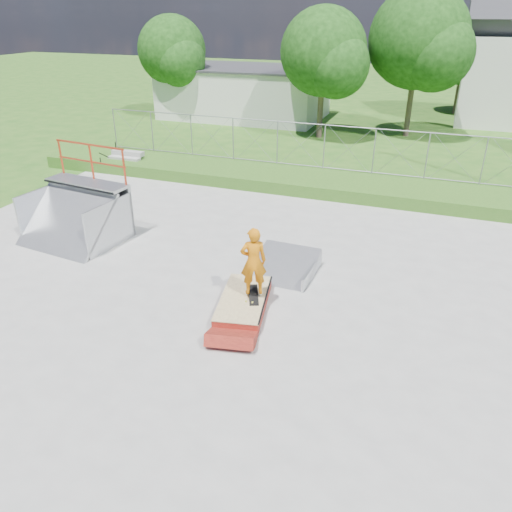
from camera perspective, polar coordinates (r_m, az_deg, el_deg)
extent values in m
plane|color=#275819|center=(12.11, -4.20, -5.79)|extent=(120.00, 120.00, 0.00)
cube|color=gray|center=(12.10, -4.20, -5.71)|extent=(20.00, 16.00, 0.04)
cube|color=#275819|center=(20.25, 6.94, 8.47)|extent=(24.00, 3.00, 0.50)
cube|color=maroon|center=(11.92, -1.42, -5.43)|extent=(1.45, 2.34, 0.30)
cube|color=tan|center=(11.84, -1.42, -4.76)|extent=(1.47, 2.36, 0.02)
cube|color=black|center=(11.81, -0.29, -4.52)|extent=(0.52, 0.82, 0.13)
imported|color=#CD6E0B|center=(11.41, -0.30, -0.95)|extent=(0.72, 0.62, 1.66)
cube|color=silver|center=(33.99, -1.32, 18.13)|extent=(10.00, 6.00, 3.00)
cylinder|color=brown|center=(28.49, 7.32, 15.73)|extent=(0.30, 0.30, 2.45)
sphere|color=#12340E|center=(28.08, 7.72, 22.12)|extent=(4.48, 4.48, 4.48)
sphere|color=#12340E|center=(27.40, 9.18, 20.75)|extent=(3.36, 3.36, 3.36)
cylinder|color=brown|center=(29.76, 17.06, 15.63)|extent=(0.30, 0.30, 2.80)
sphere|color=#12340E|center=(29.36, 18.07, 22.59)|extent=(5.12, 5.12, 5.12)
sphere|color=#12340E|center=(28.72, 19.81, 20.99)|extent=(3.84, 3.84, 3.84)
cylinder|color=brown|center=(33.96, -9.20, 17.19)|extent=(0.30, 0.30, 2.27)
sphere|color=#12340E|center=(33.62, -9.59, 22.16)|extent=(4.16, 4.16, 4.16)
sphere|color=#12340E|center=(32.83, -8.71, 21.21)|extent=(3.12, 3.12, 3.12)
cylinder|color=brown|center=(37.66, 22.00, 16.46)|extent=(0.30, 0.30, 2.10)
sphere|color=#12340E|center=(37.37, 22.75, 20.54)|extent=(3.84, 3.84, 3.84)
sphere|color=#12340E|center=(36.95, 23.79, 19.56)|extent=(2.88, 2.88, 2.88)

